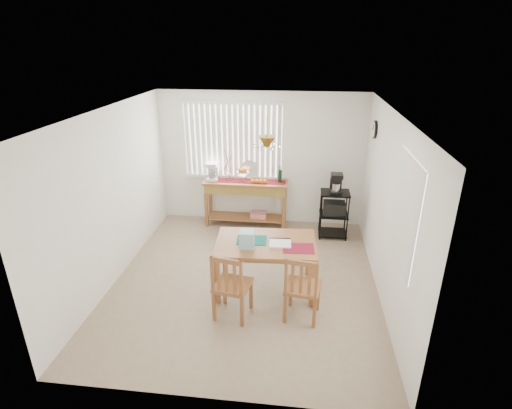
# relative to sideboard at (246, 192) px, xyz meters

# --- Properties ---
(ground) EXTENTS (4.00, 4.50, 0.01)m
(ground) POSITION_rel_sideboard_xyz_m (0.26, -2.00, -0.69)
(ground) COLOR #9F876C
(room_shell) EXTENTS (4.20, 4.70, 2.70)m
(room_shell) POSITION_rel_sideboard_xyz_m (0.27, -1.99, 1.00)
(room_shell) COLOR white
(room_shell) RESTS_ON ground
(sideboard) EXTENTS (1.63, 0.46, 0.92)m
(sideboard) POSITION_rel_sideboard_xyz_m (0.00, 0.00, 0.00)
(sideboard) COLOR #955C32
(sideboard) RESTS_ON ground
(sideboard_items) EXTENTS (1.55, 0.39, 0.70)m
(sideboard_items) POSITION_rel_sideboard_xyz_m (-0.26, 0.01, 0.37)
(sideboard_items) COLOR maroon
(sideboard_items) RESTS_ON sideboard
(wire_cart) EXTENTS (0.52, 0.42, 0.89)m
(wire_cart) POSITION_rel_sideboard_xyz_m (1.69, -0.32, -0.15)
(wire_cart) COLOR black
(wire_cart) RESTS_ON ground
(cart_items) EXTENTS (0.21, 0.25, 0.37)m
(cart_items) POSITION_rel_sideboard_xyz_m (1.69, -0.31, 0.37)
(cart_items) COLOR black
(cart_items) RESTS_ON wire_cart
(dining_table) EXTENTS (1.49, 1.01, 0.77)m
(dining_table) POSITION_rel_sideboard_xyz_m (0.59, -2.18, -0.00)
(dining_table) COLOR #955C32
(dining_table) RESTS_ON ground
(table_items) EXTENTS (1.13, 0.50, 0.25)m
(table_items) POSITION_rel_sideboard_xyz_m (0.46, -2.31, 0.18)
(table_items) COLOR #136C5F
(table_items) RESTS_ON dining_table
(chair_left) EXTENTS (0.53, 0.53, 0.98)m
(chair_left) POSITION_rel_sideboard_xyz_m (0.21, -2.90, -0.20)
(chair_left) COLOR #955C32
(chair_left) RESTS_ON ground
(chair_right) EXTENTS (0.51, 0.51, 0.97)m
(chair_right) POSITION_rel_sideboard_xyz_m (1.14, -2.82, -0.21)
(chair_right) COLOR #955C32
(chair_right) RESTS_ON ground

